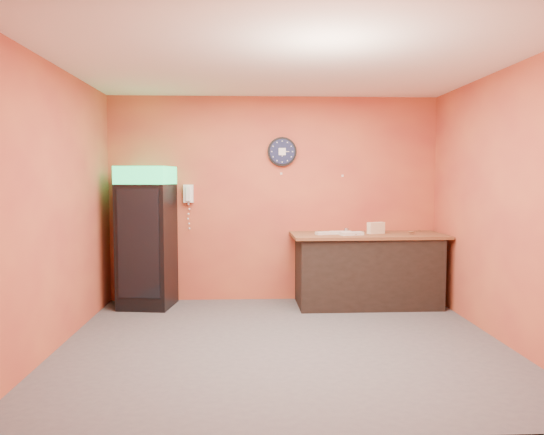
{
  "coord_description": "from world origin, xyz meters",
  "views": [
    {
      "loc": [
        -0.35,
        -5.3,
        1.69
      ],
      "look_at": [
        -0.09,
        0.6,
        1.25
      ],
      "focal_mm": 35.0,
      "sensor_mm": 36.0,
      "label": 1
    }
  ],
  "objects": [
    {
      "name": "beverage_cooler",
      "position": [
        -1.67,
        1.61,
        0.9
      ],
      "size": [
        0.73,
        0.73,
        1.84
      ],
      "rotation": [
        0.0,
        0.0,
        -0.14
      ],
      "color": "black",
      "rests_on": "floor"
    },
    {
      "name": "wrapped_sandwich_right",
      "position": [
        0.85,
        1.55,
        0.98
      ],
      "size": [
        0.28,
        0.14,
        0.04
      ],
      "primitive_type": "cube",
      "rotation": [
        0.0,
        0.0,
        0.11
      ],
      "color": "silver",
      "rests_on": "butcher_paper"
    },
    {
      "name": "wrapped_sandwich_mid",
      "position": [
        0.97,
        1.41,
        0.98
      ],
      "size": [
        0.31,
        0.19,
        0.04
      ],
      "primitive_type": "cube",
      "rotation": [
        0.0,
        0.0,
        0.27
      ],
      "color": "silver",
      "rests_on": "butcher_paper"
    },
    {
      "name": "floor",
      "position": [
        0.0,
        0.0,
        0.0
      ],
      "size": [
        4.5,
        4.5,
        0.0
      ],
      "primitive_type": "plane",
      "color": "#47474C",
      "rests_on": "ground"
    },
    {
      "name": "wrapped_sandwich_left",
      "position": [
        0.65,
        1.51,
        0.97
      ],
      "size": [
        0.27,
        0.17,
        0.04
      ],
      "primitive_type": "cube",
      "rotation": [
        0.0,
        0.0,
        0.3
      ],
      "color": "silver",
      "rests_on": "butcher_paper"
    },
    {
      "name": "right_wall",
      "position": [
        2.25,
        0.0,
        1.4
      ],
      "size": [
        0.02,
        4.0,
        2.8
      ],
      "primitive_type": "cube",
      "color": "#CE673A",
      "rests_on": "floor"
    },
    {
      "name": "butcher_paper",
      "position": [
        1.22,
        1.59,
        0.94
      ],
      "size": [
        2.02,
        0.93,
        0.04
      ],
      "primitive_type": "cube",
      "rotation": [
        0.0,
        0.0,
        0.02
      ],
      "color": "brown",
      "rests_on": "prep_counter"
    },
    {
      "name": "ceiling",
      "position": [
        0.0,
        0.0,
        2.8
      ],
      "size": [
        4.5,
        4.0,
        0.02
      ],
      "primitive_type": "cube",
      "color": "white",
      "rests_on": "back_wall"
    },
    {
      "name": "sub_roll_stack",
      "position": [
        1.33,
        1.59,
        1.03
      ],
      "size": [
        0.25,
        0.17,
        0.15
      ],
      "rotation": [
        0.0,
        0.0,
        0.4
      ],
      "color": "beige",
      "rests_on": "butcher_paper"
    },
    {
      "name": "kitchen_tool",
      "position": [
        0.96,
        1.7,
        0.99
      ],
      "size": [
        0.07,
        0.07,
        0.07
      ],
      "primitive_type": "cylinder",
      "color": "silver",
      "rests_on": "butcher_paper"
    },
    {
      "name": "back_wall",
      "position": [
        0.0,
        2.0,
        1.4
      ],
      "size": [
        4.5,
        0.02,
        2.8
      ],
      "primitive_type": "cube",
      "color": "#CE673A",
      "rests_on": "floor"
    },
    {
      "name": "wall_phone",
      "position": [
        -1.17,
        1.95,
        1.48
      ],
      "size": [
        0.13,
        0.11,
        0.24
      ],
      "color": "white",
      "rests_on": "back_wall"
    },
    {
      "name": "wall_clock",
      "position": [
        0.11,
        1.97,
        2.05
      ],
      "size": [
        0.4,
        0.06,
        0.4
      ],
      "color": "black",
      "rests_on": "back_wall"
    },
    {
      "name": "prep_counter",
      "position": [
        1.22,
        1.59,
        0.46
      ],
      "size": [
        1.84,
        0.83,
        0.92
      ],
      "primitive_type": "cube",
      "rotation": [
        0.0,
        0.0,
        0.01
      ],
      "color": "black",
      "rests_on": "floor"
    },
    {
      "name": "left_wall",
      "position": [
        -2.25,
        0.0,
        1.4
      ],
      "size": [
        0.02,
        4.0,
        2.8
      ],
      "primitive_type": "cube",
      "color": "#CE673A",
      "rests_on": "floor"
    }
  ]
}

